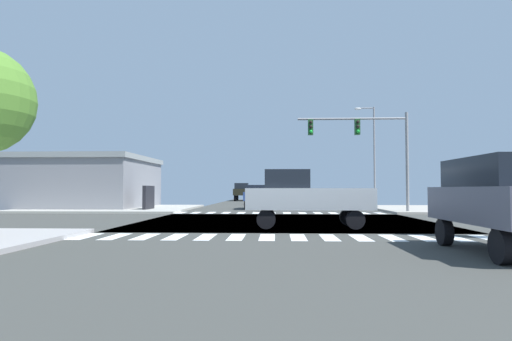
{
  "coord_description": "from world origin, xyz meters",
  "views": [
    {
      "loc": [
        -0.46,
        -21.62,
        1.56
      ],
      "look_at": [
        -1.65,
        4.41,
        2.66
      ],
      "focal_mm": 30.89,
      "sensor_mm": 36.0,
      "label": 1
    }
  ],
  "objects_px": {
    "pickup_nearside_1": "(304,196)",
    "pickup_crossing_2": "(242,191)",
    "suv_farside_1": "(501,196)",
    "traffic_signal_mast": "(364,138)",
    "bank_building": "(82,182)",
    "sedan_queued_1": "(256,195)",
    "sedan_trailing_2": "(261,193)",
    "street_lamp": "(372,148)"
  },
  "relations": [
    {
      "from": "street_lamp",
      "to": "suv_farside_1",
      "type": "relative_size",
      "value": 1.91
    },
    {
      "from": "suv_farside_1",
      "to": "sedan_trailing_2",
      "type": "height_order",
      "value": "suv_farside_1"
    },
    {
      "from": "pickup_crossing_2",
      "to": "pickup_nearside_1",
      "type": "bearing_deg",
      "value": 98.02
    },
    {
      "from": "suv_farside_1",
      "to": "pickup_crossing_2",
      "type": "bearing_deg",
      "value": 101.85
    },
    {
      "from": "traffic_signal_mast",
      "to": "bank_building",
      "type": "height_order",
      "value": "traffic_signal_mast"
    },
    {
      "from": "pickup_nearside_1",
      "to": "sedan_queued_1",
      "type": "relative_size",
      "value": 1.19
    },
    {
      "from": "street_lamp",
      "to": "suv_farside_1",
      "type": "xyz_separation_m",
      "value": [
        -2.91,
        -27.84,
        -3.8
      ]
    },
    {
      "from": "pickup_crossing_2",
      "to": "bank_building",
      "type": "bearing_deg",
      "value": 64.45
    },
    {
      "from": "sedan_queued_1",
      "to": "street_lamp",
      "type": "bearing_deg",
      "value": -156.91
    },
    {
      "from": "traffic_signal_mast",
      "to": "bank_building",
      "type": "xyz_separation_m",
      "value": [
        -21.52,
        6.2,
        -2.77
      ]
    },
    {
      "from": "pickup_crossing_2",
      "to": "sedan_queued_1",
      "type": "distance_m",
      "value": 24.22
    },
    {
      "from": "suv_farside_1",
      "to": "pickup_crossing_2",
      "type": "distance_m",
      "value": 48.69
    },
    {
      "from": "street_lamp",
      "to": "bank_building",
      "type": "xyz_separation_m",
      "value": [
        -24.16,
        -3.71,
        -3.09
      ]
    },
    {
      "from": "bank_building",
      "to": "sedan_trailing_2",
      "type": "bearing_deg",
      "value": 36.71
    },
    {
      "from": "pickup_nearside_1",
      "to": "pickup_crossing_2",
      "type": "distance_m",
      "value": 40.87
    },
    {
      "from": "pickup_nearside_1",
      "to": "suv_farside_1",
      "type": "relative_size",
      "value": 1.11
    },
    {
      "from": "pickup_crossing_2",
      "to": "sedan_trailing_2",
      "type": "height_order",
      "value": "pickup_crossing_2"
    },
    {
      "from": "street_lamp",
      "to": "sedan_queued_1",
      "type": "bearing_deg",
      "value": -156.91
    },
    {
      "from": "traffic_signal_mast",
      "to": "sedan_queued_1",
      "type": "bearing_deg",
      "value": 141.96
    },
    {
      "from": "bank_building",
      "to": "sedan_queued_1",
      "type": "height_order",
      "value": "bank_building"
    },
    {
      "from": "bank_building",
      "to": "pickup_crossing_2",
      "type": "relative_size",
      "value": 2.39
    },
    {
      "from": "pickup_crossing_2",
      "to": "street_lamp",
      "type": "bearing_deg",
      "value": 123.1
    },
    {
      "from": "suv_farside_1",
      "to": "sedan_trailing_2",
      "type": "xyz_separation_m",
      "value": [
        -7.0,
        34.75,
        -0.28
      ]
    },
    {
      "from": "street_lamp",
      "to": "bank_building",
      "type": "distance_m",
      "value": 24.63
    },
    {
      "from": "pickup_nearside_1",
      "to": "pickup_crossing_2",
      "type": "relative_size",
      "value": 1.0
    },
    {
      "from": "street_lamp",
      "to": "pickup_crossing_2",
      "type": "height_order",
      "value": "street_lamp"
    },
    {
      "from": "traffic_signal_mast",
      "to": "sedan_queued_1",
      "type": "height_order",
      "value": "traffic_signal_mast"
    },
    {
      "from": "suv_farside_1",
      "to": "bank_building",
      "type": "bearing_deg",
      "value": 131.37
    },
    {
      "from": "pickup_nearside_1",
      "to": "suv_farside_1",
      "type": "bearing_deg",
      "value": -149.08
    },
    {
      "from": "pickup_crossing_2",
      "to": "sedan_queued_1",
      "type": "height_order",
      "value": "pickup_crossing_2"
    },
    {
      "from": "traffic_signal_mast",
      "to": "pickup_crossing_2",
      "type": "relative_size",
      "value": 1.41
    },
    {
      "from": "street_lamp",
      "to": "sedan_trailing_2",
      "type": "xyz_separation_m",
      "value": [
        -9.91,
        6.91,
        -4.07
      ]
    },
    {
      "from": "pickup_nearside_1",
      "to": "sedan_trailing_2",
      "type": "bearing_deg",
      "value": 5.6
    },
    {
      "from": "street_lamp",
      "to": "pickup_nearside_1",
      "type": "relative_size",
      "value": 1.72
    },
    {
      "from": "bank_building",
      "to": "sedan_queued_1",
      "type": "distance_m",
      "value": 14.29
    },
    {
      "from": "bank_building",
      "to": "sedan_trailing_2",
      "type": "distance_m",
      "value": 17.8
    },
    {
      "from": "traffic_signal_mast",
      "to": "pickup_crossing_2",
      "type": "distance_m",
      "value": 31.66
    },
    {
      "from": "street_lamp",
      "to": "suv_farside_1",
      "type": "distance_m",
      "value": 28.25
    },
    {
      "from": "street_lamp",
      "to": "traffic_signal_mast",
      "type": "bearing_deg",
      "value": -104.89
    },
    {
      "from": "street_lamp",
      "to": "pickup_nearside_1",
      "type": "height_order",
      "value": "street_lamp"
    },
    {
      "from": "bank_building",
      "to": "sedan_trailing_2",
      "type": "xyz_separation_m",
      "value": [
        14.24,
        10.62,
        -0.99
      ]
    },
    {
      "from": "pickup_nearside_1",
      "to": "sedan_queued_1",
      "type": "distance_m",
      "value": 16.66
    }
  ]
}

